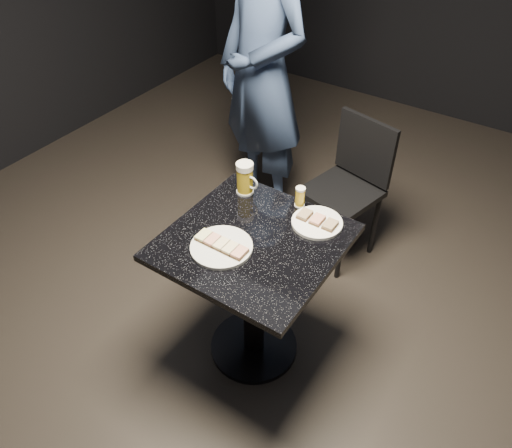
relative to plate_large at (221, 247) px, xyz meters
The scene contains 10 objects.
floor 0.77m from the plate_large, 56.42° to the left, with size 6.00×6.00×0.00m, color black.
plate_large is the anchor object (origin of this frame).
plate_small 0.43m from the plate_large, 54.59° to the left, with size 0.22×0.22×0.01m, color white.
patron 1.29m from the plate_large, 115.63° to the left, with size 0.69×0.46×1.90m, color navy.
table 0.29m from the plate_large, 56.42° to the left, with size 0.70×0.70×0.75m.
beer_mug 0.40m from the plate_large, 110.23° to the left, with size 0.12×0.08×0.16m.
beer_tumbler 0.44m from the plate_large, 73.64° to the left, with size 0.05×0.05×0.10m.
chair 1.09m from the plate_large, 84.36° to the left, with size 0.45×0.45×0.85m.
canapes_on_plate_large 0.02m from the plate_large, 56.31° to the left, with size 0.23×0.07×0.02m.
canapes_on_plate_small 0.43m from the plate_large, 54.59° to the left, with size 0.17×0.07×0.02m.
Camera 1 is at (0.86, -1.28, 2.15)m, focal length 35.00 mm.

